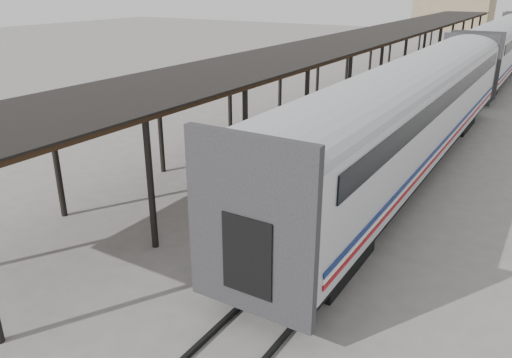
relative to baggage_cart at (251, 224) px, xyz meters
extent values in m
plane|color=slate|center=(-0.97, 0.31, -0.65)|extent=(160.00, 160.00, 0.00)
cube|color=silver|center=(2.23, 8.31, 1.95)|extent=(3.00, 24.00, 2.90)
cube|color=#28282B|center=(2.23, -3.59, 1.95)|extent=(3.04, 0.22, 3.50)
cube|color=black|center=(0.71, 8.31, 2.85)|extent=(0.04, 22.08, 0.65)
cube|color=black|center=(2.23, 8.31, 0.25)|extent=(2.55, 23.04, 0.50)
cube|color=silver|center=(2.23, 34.31, 1.95)|extent=(3.00, 24.00, 2.90)
cube|color=#28282B|center=(2.23, 22.41, 1.95)|extent=(3.04, 0.22, 3.50)
cube|color=black|center=(0.71, 34.31, 2.85)|extent=(0.04, 22.08, 0.65)
cube|color=black|center=(2.23, 34.31, 0.25)|extent=(2.55, 23.04, 0.50)
cube|color=black|center=(0.98, -0.19, 1.50)|extent=(0.50, 1.70, 2.00)
imported|color=white|center=(0.98, -0.19, 1.36)|extent=(0.72, 0.89, 1.72)
cube|color=#8F5D3D|center=(0.58, -0.34, 0.75)|extent=(0.57, 0.25, 0.42)
cube|color=#422B19|center=(-4.37, 24.31, 3.35)|extent=(4.60, 64.00, 0.18)
cube|color=black|center=(-4.37, 24.31, 3.47)|extent=(4.90, 64.30, 0.06)
cylinder|color=black|center=(-6.42, 24.31, 1.35)|extent=(0.20, 0.20, 4.00)
cylinder|color=black|center=(-6.42, 55.31, 1.35)|extent=(0.20, 0.20, 4.00)
cylinder|color=black|center=(-2.32, 24.31, 1.35)|extent=(0.20, 0.20, 4.00)
cylinder|color=black|center=(-2.32, 55.31, 1.35)|extent=(0.20, 0.20, 4.00)
cube|color=black|center=(1.51, 34.31, -0.59)|extent=(0.10, 150.00, 0.12)
cube|color=black|center=(2.95, 34.31, -0.59)|extent=(0.10, 150.00, 0.12)
cube|color=tan|center=(-10.97, 82.31, 2.35)|extent=(12.00, 8.00, 6.00)
cube|color=brown|center=(0.00, 0.00, 0.15)|extent=(1.37, 2.46, 0.12)
cube|color=black|center=(0.00, 0.00, -0.20)|extent=(1.27, 2.36, 0.06)
cylinder|color=black|center=(-0.45, -0.97, -0.45)|extent=(0.10, 0.40, 0.40)
cylinder|color=black|center=(0.55, -0.92, -0.45)|extent=(0.10, 0.40, 0.40)
cylinder|color=black|center=(-0.55, 0.92, -0.45)|extent=(0.10, 0.40, 0.40)
cylinder|color=black|center=(0.45, 0.97, -0.45)|extent=(0.10, 0.40, 0.40)
cube|color=#3D3D40|center=(-0.30, 0.55, 0.32)|extent=(0.68, 0.51, 0.21)
cube|color=#8F5D3D|center=(0.29, 0.69, 0.32)|extent=(0.59, 0.41, 0.21)
cube|color=black|center=(-0.33, -0.01, 0.33)|extent=(0.59, 0.43, 0.23)
cube|color=#484E2E|center=(0.27, 0.11, 0.31)|extent=(0.57, 0.44, 0.19)
cube|color=#4F3A1F|center=(-0.27, 0.52, 0.52)|extent=(0.54, 0.42, 0.18)
cube|color=#8F5D3D|center=(-0.25, 0.02, 0.54)|extent=(0.47, 0.36, 0.18)
cube|color=#3D3D40|center=(-0.18, 0.51, 0.71)|extent=(0.54, 0.44, 0.16)
cube|color=black|center=(0.24, 0.09, 0.47)|extent=(0.43, 0.31, 0.15)
cube|color=maroon|center=(-2.75, 14.62, -0.04)|extent=(1.31, 1.83, 1.00)
cube|color=maroon|center=(-2.84, 15.05, 0.62)|extent=(1.06, 0.84, 0.39)
cylinder|color=black|center=(-3.06, 13.93, -0.45)|extent=(0.21, 0.42, 0.40)
cylinder|color=black|center=(-2.20, 14.11, -0.45)|extent=(0.21, 0.42, 0.40)
cylinder|color=black|center=(-3.31, 15.12, -0.45)|extent=(0.21, 0.42, 0.40)
cylinder|color=black|center=(-2.44, 15.30, -0.45)|extent=(0.21, 0.42, 0.40)
imported|color=navy|center=(0.23, -0.65, 1.07)|extent=(0.45, 0.65, 1.72)
imported|color=black|center=(-3.66, 15.91, 0.21)|extent=(1.05, 0.56, 1.71)
camera|label=1|loc=(7.12, -11.31, 6.68)|focal=35.00mm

